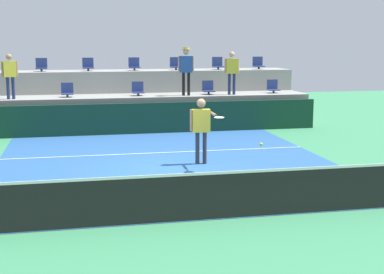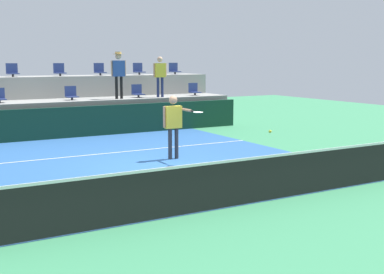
# 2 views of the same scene
# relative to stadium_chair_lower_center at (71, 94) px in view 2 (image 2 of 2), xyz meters

# --- Properties ---
(ground_plane) EXTENTS (40.00, 40.00, 0.00)m
(ground_plane) POSITION_rel_stadium_chair_lower_center_xyz_m (0.02, -7.23, -1.46)
(ground_plane) COLOR #388456
(court_inner_paint) EXTENTS (9.00, 10.00, 0.01)m
(court_inner_paint) POSITION_rel_stadium_chair_lower_center_xyz_m (0.02, -6.23, -1.46)
(court_inner_paint) COLOR #285693
(court_inner_paint) RESTS_ON ground_plane
(court_service_line) EXTENTS (9.00, 0.06, 0.00)m
(court_service_line) POSITION_rel_stadium_chair_lower_center_xyz_m (0.02, -4.83, -1.46)
(court_service_line) COLOR white
(court_service_line) RESTS_ON ground_plane
(tennis_net) EXTENTS (10.48, 0.08, 1.07)m
(tennis_net) POSITION_rel_stadium_chair_lower_center_xyz_m (0.02, -11.23, -0.97)
(tennis_net) COLOR black
(tennis_net) RESTS_ON ground_plane
(sponsor_backboard) EXTENTS (13.00, 0.16, 1.10)m
(sponsor_backboard) POSITION_rel_stadium_chair_lower_center_xyz_m (0.02, -1.23, -0.91)
(sponsor_backboard) COLOR #0F3323
(sponsor_backboard) RESTS_ON ground_plane
(seating_tier_lower) EXTENTS (13.00, 1.80, 1.25)m
(seating_tier_lower) POSITION_rel_stadium_chair_lower_center_xyz_m (0.02, 0.07, -0.84)
(seating_tier_lower) COLOR gray
(seating_tier_lower) RESTS_ON ground_plane
(seating_tier_upper) EXTENTS (13.00, 1.80, 2.10)m
(seating_tier_upper) POSITION_rel_stadium_chair_lower_center_xyz_m (0.02, 1.87, -0.41)
(seating_tier_upper) COLOR gray
(seating_tier_upper) RESTS_ON ground_plane
(stadium_chair_lower_center) EXTENTS (0.44, 0.40, 0.52)m
(stadium_chair_lower_center) POSITION_rel_stadium_chair_lower_center_xyz_m (0.00, 0.00, 0.00)
(stadium_chair_lower_center) COLOR #2D2D33
(stadium_chair_lower_center) RESTS_ON seating_tier_lower
(stadium_chair_lower_right) EXTENTS (0.44, 0.40, 0.52)m
(stadium_chair_lower_right) POSITION_rel_stadium_chair_lower_center_xyz_m (2.72, 0.00, 0.00)
(stadium_chair_lower_right) COLOR #2D2D33
(stadium_chair_lower_right) RESTS_ON seating_tier_lower
(stadium_chair_lower_far_right) EXTENTS (0.44, 0.40, 0.52)m
(stadium_chair_lower_far_right) POSITION_rel_stadium_chair_lower_center_xyz_m (5.36, 0.00, 0.00)
(stadium_chair_lower_far_right) COLOR #2D2D33
(stadium_chair_lower_far_right) RESTS_ON seating_tier_lower
(stadium_chair_upper_mid_left) EXTENTS (0.44, 0.40, 0.52)m
(stadium_chair_upper_mid_left) POSITION_rel_stadium_chair_lower_center_xyz_m (-1.77, 1.80, 0.85)
(stadium_chair_upper_mid_left) COLOR #2D2D33
(stadium_chair_upper_mid_left) RESTS_ON seating_tier_upper
(stadium_chair_upper_center) EXTENTS (0.44, 0.40, 0.52)m
(stadium_chair_upper_center) POSITION_rel_stadium_chair_lower_center_xyz_m (0.07, 1.80, 0.85)
(stadium_chair_upper_center) COLOR #2D2D33
(stadium_chair_upper_center) RESTS_ON seating_tier_upper
(stadium_chair_upper_mid_right) EXTENTS (0.44, 0.40, 0.52)m
(stadium_chair_upper_mid_right) POSITION_rel_stadium_chair_lower_center_xyz_m (1.78, 1.80, 0.85)
(stadium_chair_upper_mid_right) COLOR #2D2D33
(stadium_chair_upper_mid_right) RESTS_ON seating_tier_upper
(stadium_chair_upper_right) EXTENTS (0.44, 0.40, 0.52)m
(stadium_chair_upper_right) POSITION_rel_stadium_chair_lower_center_xyz_m (3.57, 1.80, 0.85)
(stadium_chair_upper_right) COLOR #2D2D33
(stadium_chair_upper_right) RESTS_ON seating_tier_upper
(stadium_chair_upper_far_right) EXTENTS (0.44, 0.40, 0.52)m
(stadium_chair_upper_far_right) POSITION_rel_stadium_chair_lower_center_xyz_m (5.34, 1.80, 0.85)
(stadium_chair_upper_far_right) COLOR #2D2D33
(stadium_chair_upper_far_right) RESTS_ON seating_tier_upper
(tennis_player) EXTENTS (0.69, 1.22, 1.77)m
(tennis_player) POSITION_rel_stadium_chair_lower_center_xyz_m (0.95, -6.56, -0.37)
(tennis_player) COLOR #2D2D33
(tennis_player) RESTS_ON ground_plane
(spectator_with_hat) EXTENTS (0.61, 0.46, 1.81)m
(spectator_with_hat) POSITION_rel_stadium_chair_lower_center_xyz_m (1.77, -0.38, 0.91)
(spectator_with_hat) COLOR black
(spectator_with_hat) RESTS_ON seating_tier_lower
(spectator_leaning_on_rail) EXTENTS (0.58, 0.24, 1.63)m
(spectator_leaning_on_rail) POSITION_rel_stadium_chair_lower_center_xyz_m (3.55, -0.38, 0.76)
(spectator_leaning_on_rail) COLOR navy
(spectator_leaning_on_rail) RESTS_ON seating_tier_lower
(tennis_ball) EXTENTS (0.07, 0.07, 0.07)m
(tennis_ball) POSITION_rel_stadium_chair_lower_center_xyz_m (1.32, -10.33, -0.24)
(tennis_ball) COLOR #CCE033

